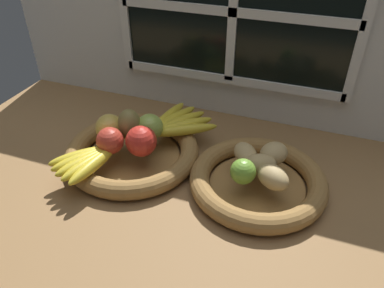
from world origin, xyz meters
TOP-DOWN VIEW (x-y plane):
  - ground_plane at (0.00, 0.00)cm, footprint 140.00×90.00cm
  - back_wall at (0.00, 29.77)cm, footprint 140.00×4.60cm
  - fruit_bowl_left at (-16.69, -1.89)cm, footprint 33.81×33.81cm
  - fruit_bowl_right at (15.59, -1.89)cm, footprint 31.61×31.61cm
  - apple_red_right at (-12.38, -4.59)cm, footprint 7.48×7.48cm
  - apple_green_back at (-13.36, 2.11)cm, footprint 6.82×6.82cm
  - apple_golden_left at (-22.73, -1.67)cm, footprint 6.95×6.95cm
  - apple_red_front at (-19.73, -6.48)cm, footprint 6.64×6.64cm
  - pear_brown at (-17.84, 0.01)cm, footprint 8.04×8.20cm
  - banana_bunch_front at (-22.15, -12.87)cm, footprint 13.32×16.87cm
  - banana_bunch_back at (-9.18, 8.85)cm, footprint 17.46×19.39cm
  - potato_small at (19.11, -5.41)cm, footprint 9.35×8.63cm
  - potato_oblong at (11.64, 1.18)cm, footprint 8.68×9.43cm
  - potato_back at (17.79, 2.94)cm, footprint 8.61×9.10cm
  - potato_large at (15.59, -1.89)cm, footprint 8.56×6.95cm
  - lime_near at (12.76, -6.15)cm, footprint 5.68×5.68cm

SIDE VIEW (x-z plane):
  - ground_plane at x=0.00cm, z-range -3.00..0.00cm
  - fruit_bowl_left at x=-16.69cm, z-range -0.18..4.41cm
  - fruit_bowl_right at x=15.59cm, z-range -0.17..4.41cm
  - banana_bunch_back at x=-9.18cm, z-range 4.59..7.40cm
  - banana_bunch_front at x=-22.15cm, z-range 4.59..7.56cm
  - potato_oblong at x=11.64cm, z-range 4.59..8.72cm
  - potato_large at x=15.59cm, z-range 4.59..9.32cm
  - potato_small at x=19.11cm, z-range 4.59..9.61cm
  - potato_back at x=17.79cm, z-range 4.59..9.70cm
  - lime_near at x=12.76cm, z-range 4.59..10.26cm
  - apple_red_front at x=-19.73cm, z-range 4.59..11.22cm
  - apple_green_back at x=-13.36cm, z-range 4.59..11.41cm
  - apple_golden_left at x=-22.73cm, z-range 4.59..11.54cm
  - apple_red_right at x=-12.38cm, z-range 4.59..12.07cm
  - pear_brown at x=-17.84cm, z-range 4.59..13.18cm
  - back_wall at x=0.00cm, z-range 0.38..55.38cm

